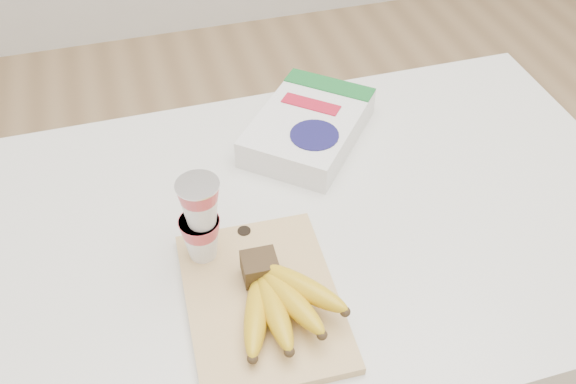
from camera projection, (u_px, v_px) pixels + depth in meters
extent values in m
cube|color=silver|center=(320.00, 351.00, 1.27)|extent=(1.03, 0.69, 0.77)
cube|color=#D5B575|center=(262.00, 300.00, 0.88)|extent=(0.21, 0.28, 0.01)
cube|color=#382816|center=(260.00, 267.00, 0.88)|extent=(0.05, 0.05, 0.03)
ellipsoid|color=gold|center=(256.00, 314.00, 0.83)|extent=(0.07, 0.15, 0.04)
sphere|color=#382816|center=(253.00, 359.00, 0.78)|extent=(0.01, 0.01, 0.01)
ellipsoid|color=gold|center=(274.00, 309.00, 0.83)|extent=(0.03, 0.14, 0.04)
sphere|color=#382816|center=(289.00, 352.00, 0.78)|extent=(0.01, 0.01, 0.01)
ellipsoid|color=gold|center=(290.00, 300.00, 0.83)|extent=(0.08, 0.15, 0.04)
sphere|color=#382816|center=(322.00, 335.00, 0.79)|extent=(0.01, 0.01, 0.01)
ellipsoid|color=gold|center=(302.00, 287.00, 0.84)|extent=(0.11, 0.13, 0.04)
sphere|color=#382816|center=(345.00, 312.00, 0.81)|extent=(0.01, 0.01, 0.01)
cylinder|color=silver|center=(197.00, 185.00, 0.83)|extent=(0.06, 0.06, 0.00)
cube|color=white|center=(308.00, 127.00, 1.12)|extent=(0.28, 0.29, 0.05)
cube|color=#166529|center=(330.00, 85.00, 1.17)|extent=(0.15, 0.14, 0.00)
cylinder|color=#16134A|center=(314.00, 135.00, 1.06)|extent=(0.12, 0.12, 0.00)
cube|color=#B1142B|center=(311.00, 104.00, 1.12)|extent=(0.10, 0.09, 0.00)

